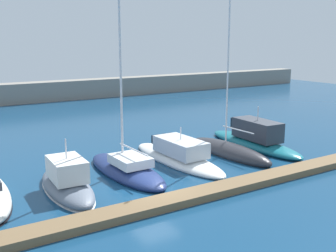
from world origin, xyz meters
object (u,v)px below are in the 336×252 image
object	(u,v)px
motorboat_white_fifth	(178,155)
motorboat_teal_seventh	(254,139)
sailboat_charcoal_sixth	(229,150)
sailboat_navy_fourth	(127,168)
motorboat_slate_third	(67,182)

from	to	relation	value
motorboat_white_fifth	motorboat_teal_seventh	xyz separation A→B (m)	(7.67, 0.11, 0.21)
sailboat_charcoal_sixth	motorboat_teal_seventh	bearing A→B (deg)	-79.28
sailboat_navy_fourth	motorboat_white_fifth	distance (m)	4.48
motorboat_slate_third	sailboat_navy_fourth	xyz separation A→B (m)	(4.36, 0.98, -0.14)
sailboat_navy_fourth	motorboat_slate_third	bearing A→B (deg)	101.33
motorboat_slate_third	motorboat_teal_seventh	world-z (taller)	motorboat_teal_seventh
sailboat_navy_fourth	motorboat_teal_seventh	size ratio (longest dim) A/B	1.73
sailboat_navy_fourth	sailboat_charcoal_sixth	xyz separation A→B (m)	(8.70, -0.05, -0.06)
motorboat_white_fifth	motorboat_slate_third	bearing A→B (deg)	98.67
motorboat_white_fifth	sailboat_navy_fourth	bearing A→B (deg)	96.12
sailboat_navy_fourth	motorboat_teal_seventh	world-z (taller)	sailboat_navy_fourth
sailboat_navy_fourth	motorboat_teal_seventh	bearing A→B (deg)	-88.04
motorboat_slate_third	sailboat_charcoal_sixth	xyz separation A→B (m)	(13.05, 0.93, -0.20)
motorboat_slate_third	motorboat_teal_seventh	xyz separation A→B (m)	(16.46, 1.68, 0.13)
motorboat_white_fifth	sailboat_charcoal_sixth	distance (m)	4.31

